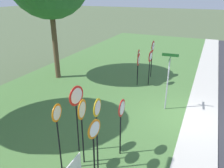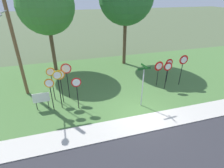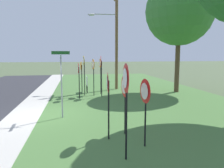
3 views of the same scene
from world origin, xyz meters
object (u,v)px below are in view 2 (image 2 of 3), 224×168
Objects in this scene: yield_sign_far_right at (159,68)px; oak_tree_left at (46,6)px; stop_sign_far_left at (67,73)px; yield_sign_near_left at (168,69)px; stop_sign_far_right at (60,80)px; stop_sign_near_left at (50,88)px; stop_sign_center_tall at (77,87)px; street_name_post at (143,83)px; yield_sign_near_right at (183,63)px; stop_sign_near_right at (58,83)px; yield_sign_far_left at (169,65)px; utility_pole at (12,35)px; stop_sign_far_center at (51,78)px; notice_board at (41,99)px.

oak_tree_left is (-8.44, 6.15, 4.52)m from yield_sign_far_right.
stop_sign_far_left is 1.21× the size of yield_sign_near_left.
stop_sign_near_left is at bearing -139.43° from stop_sign_far_right.
street_name_post reaches higher than stop_sign_center_tall.
stop_sign_near_right is at bearing -174.84° from yield_sign_near_right.
stop_sign_center_tall is 4.45m from street_name_post.
yield_sign_near_right reaches higher than yield_sign_far_left.
yield_sign_near_left is at bearing 2.65° from stop_sign_far_left.
yield_sign_far_left is (-0.78, 0.80, -0.43)m from yield_sign_near_right.
utility_pole is at bearing 166.78° from yield_sign_far_right.
stop_sign_far_center is 1.63m from notice_board.
stop_sign_far_left is at bearing 25.22° from notice_board.
oak_tree_left reaches higher than notice_board.
stop_sign_far_center reaches higher than stop_sign_far_right.
yield_sign_far_left is at bearing -4.31° from stop_sign_far_right.
stop_sign_far_left is at bearing 56.68° from stop_sign_near_right.
street_name_post is 2.48× the size of notice_board.
street_name_post reaches higher than stop_sign_near_right.
yield_sign_far_right is at bearing -168.88° from yield_sign_far_left.
stop_sign_center_tall is at bearing -54.35° from stop_sign_far_center.
utility_pole reaches higher than stop_sign_center_tall.
stop_sign_far_center is 1.11× the size of yield_sign_near_left.
stop_sign_center_tall is 7.40m from yield_sign_near_left.
yield_sign_near_right is (10.61, 0.89, 0.31)m from stop_sign_near_left.
stop_sign_near_left is 0.79× the size of street_name_post.
street_name_post is at bearing -18.66° from stop_sign_near_right.
yield_sign_near_right is 11.41m from notice_board.
utility_pole is (-10.68, 1.55, 3.02)m from yield_sign_far_right.
utility_pole is at bearing 133.57° from stop_sign_far_right.
street_name_post is 9.44m from utility_pole.
stop_sign_center_tall is 8.38m from yield_sign_far_left.
yield_sign_far_left is at bearing 57.77° from yield_sign_near_left.
stop_sign_center_tall reaches higher than notice_board.
yield_sign_far_right is at bearing 7.55° from stop_sign_far_left.
oak_tree_left is (-0.49, 6.64, 4.27)m from stop_sign_far_right.
stop_sign_far_right is 0.30× the size of oak_tree_left.
stop_sign_near_right is at bearing -109.81° from stop_sign_far_left.
stop_sign_far_right is at bearing 15.18° from notice_board.
yield_sign_far_left is 0.25× the size of utility_pole.
street_name_post reaches higher than notice_board.
stop_sign_far_center is at bearing 94.66° from stop_sign_near_left.
yield_sign_near_left is 1.34m from yield_sign_far_left.
stop_sign_far_right is 4.40m from utility_pole.
stop_sign_near_left is 1.09m from stop_sign_far_right.
stop_sign_near_left is 0.93× the size of stop_sign_far_right.
stop_sign_far_left reaches higher than yield_sign_near_left.
utility_pole is at bearing 128.33° from stop_sign_near_right.
yield_sign_far_left is 0.71× the size of street_name_post.
stop_sign_far_right reaches higher than yield_sign_near_left.
stop_sign_near_left is 1.04× the size of yield_sign_near_left.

